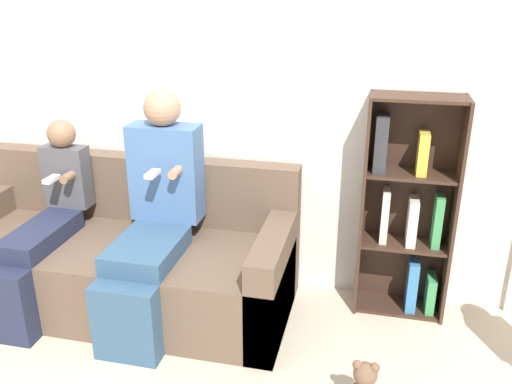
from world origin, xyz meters
The scene contains 6 objects.
ground_plane centered at (0.00, 0.00, 0.00)m, with size 14.00×14.00×0.00m, color beige.
back_wall centered at (0.00, 0.97, 1.27)m, with size 10.00×0.06×2.55m.
couch centered at (-0.23, 0.52, 0.28)m, with size 2.06×0.84×0.84m.
adult_seated centered at (0.04, 0.45, 0.67)m, with size 0.41×0.81×1.31m.
child_seated centered at (-0.63, 0.39, 0.54)m, with size 0.28×0.82×1.09m.
bookshelf centered at (1.43, 0.83, 0.63)m, with size 0.51×0.26×1.30m.
Camera 1 is at (1.23, -2.14, 1.87)m, focal length 38.00 mm.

